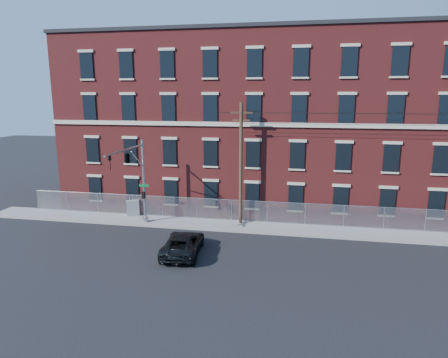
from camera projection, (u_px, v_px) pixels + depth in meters
name	position (u px, v px, depth m)	size (l,w,h in m)	color
ground	(201.00, 248.00, 27.96)	(140.00, 140.00, 0.00)	black
sidewalk	(366.00, 234.00, 30.60)	(65.00, 3.00, 0.12)	gray
mill_building	(357.00, 122.00, 37.50)	(55.30, 14.32, 16.30)	maroon
chain_link_fence	(364.00, 217.00, 31.64)	(59.06, 0.06, 1.85)	#A5A8AD
traffic_signal_mast	(132.00, 165.00, 30.02)	(0.90, 6.75, 7.00)	#9EA0A5
utility_pole_near	(241.00, 162.00, 31.88)	(1.80, 0.28, 10.00)	#4A3625
pickup_truck	(183.00, 244.00, 26.76)	(2.40, 5.20, 1.44)	black
utility_cabinet	(133.00, 208.00, 34.96)	(1.10, 0.55, 1.38)	gray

